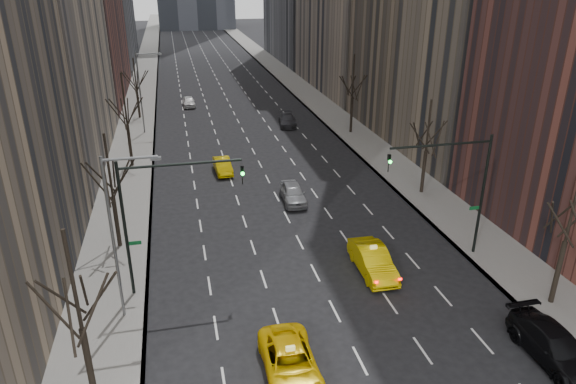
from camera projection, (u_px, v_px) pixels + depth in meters
sidewalk_left at (143, 89)px, 81.18m from camera, size 4.50×320.00×0.15m
sidewalk_right at (293, 82)px, 86.13m from camera, size 4.50×320.00×0.15m
tree_lw_a at (82, 330)px, 20.56m from camera, size 3.36×3.50×8.28m
tree_lw_b at (113, 197)px, 33.18m from camera, size 3.36×3.50×7.82m
tree_lw_c at (127, 126)px, 47.40m from camera, size 3.36×3.50×8.74m
tree_lw_d at (137, 91)px, 63.72m from camera, size 3.36×3.50×7.36m
tree_rw_a at (565, 243)px, 27.21m from camera, size 3.36×3.50×8.28m
tree_rw_b at (426, 151)px, 41.61m from camera, size 3.36×3.50×7.82m
tree_rw_c at (352, 98)px, 57.62m from camera, size 3.36×3.50×8.74m
traffic_mast_left at (155, 206)px, 27.68m from camera, size 6.69×0.39×8.00m
traffic_mast_right at (461, 178)px, 31.36m from camera, size 6.69×0.39×8.00m
streetlight_near at (118, 223)px, 25.49m from camera, size 2.83×0.22×9.00m
streetlight_far at (143, 85)px, 56.87m from camera, size 2.83×0.22×9.00m
taxi_suv at (290, 363)px, 23.33m from camera, size 2.52×5.26×1.45m
taxi_sedan at (373, 260)px, 31.46m from camera, size 1.81×5.01×1.64m
silver_sedan_ahead at (293, 193)px, 41.25m from camera, size 1.95×4.43×1.48m
parked_suv_black at (555, 346)px, 24.28m from camera, size 2.22×5.43×1.57m
far_taxi at (223, 166)px, 47.31m from camera, size 1.60×4.09×1.33m
far_suv_grey at (287, 120)px, 61.90m from camera, size 2.56×4.97×1.38m
far_car_white at (189, 102)px, 70.68m from camera, size 1.72×4.02×1.35m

